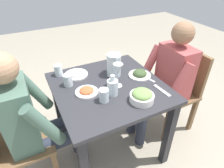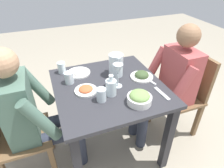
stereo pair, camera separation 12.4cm
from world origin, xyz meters
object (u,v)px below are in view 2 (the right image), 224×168
at_px(diner_near, 170,83).
at_px(water_glass_near_right, 69,78).
at_px(chair_far, 10,134).
at_px(plate_yoghurt, 79,72).
at_px(chair_near, 185,91).
at_px(water_glass_center, 62,68).
at_px(plate_dolmas, 142,75).
at_px(dining_table, 109,99).
at_px(water_glass_near_left, 101,95).
at_px(diner_far, 34,113).
at_px(plate_rice_curry, 86,90).
at_px(salad_bowl, 139,98).
at_px(water_pitcher, 116,65).
at_px(wine_glass, 118,71).
at_px(oil_carafe, 111,88).

bearing_deg(diner_near, water_glass_near_right, 79.40).
height_order(chair_far, diner_near, diner_near).
distance_m(diner_near, plate_yoghurt, 0.82).
relative_size(chair_near, plate_yoghurt, 4.31).
relative_size(plate_yoghurt, water_glass_center, 2.03).
relative_size(chair_far, plate_dolmas, 4.51).
bearing_deg(dining_table, water_glass_center, 42.99).
distance_m(water_glass_near_left, water_glass_center, 0.53).
bearing_deg(water_glass_near_right, diner_near, -100.60).
xyz_separation_m(dining_table, diner_far, (0.01, 0.58, 0.03)).
height_order(diner_near, plate_rice_curry, diner_near).
distance_m(chair_near, plate_dolmas, 0.56).
bearing_deg(diner_far, salad_bowl, -111.85).
bearing_deg(water_pitcher, water_glass_near_left, 141.94).
xyz_separation_m(dining_table, wine_glass, (-0.03, -0.06, 0.27)).
bearing_deg(chair_near, water_glass_center, 72.54).
bearing_deg(water_pitcher, chair_near, -102.09).
relative_size(plate_rice_curry, water_glass_near_left, 1.78).
height_order(plate_rice_curry, water_glass_near_right, water_glass_near_right).
bearing_deg(chair_near, dining_table, 89.22).
bearing_deg(wine_glass, water_glass_near_right, 61.68).
bearing_deg(water_glass_near_left, salad_bowl, -116.79).
height_order(water_pitcher, water_glass_center, water_pitcher).
xyz_separation_m(chair_far, plate_yoghurt, (0.26, -0.61, 0.27)).
height_order(diner_far, wine_glass, diner_far).
bearing_deg(diner_far, plate_yoghurt, -57.55).
bearing_deg(water_glass_center, plate_rice_curry, -160.22).
bearing_deg(plate_rice_curry, salad_bowl, -130.18).
height_order(diner_far, plate_rice_curry, diner_far).
relative_size(water_glass_near_left, water_glass_near_right, 1.02).
xyz_separation_m(chair_near, water_pitcher, (0.14, 0.68, 0.35)).
distance_m(salad_bowl, oil_carafe, 0.22).
bearing_deg(diner_near, chair_near, -90.00).
distance_m(diner_near, water_glass_center, 0.97).
distance_m(diner_far, water_pitcher, 0.74).
height_order(plate_dolmas, wine_glass, wine_glass).
distance_m(chair_near, salad_bowl, 0.77).
bearing_deg(chair_far, water_glass_near_left, -103.70).
bearing_deg(plate_rice_curry, diner_near, -90.20).
bearing_deg(diner_far, oil_carafe, -102.44).
distance_m(water_glass_near_left, wine_glass, 0.23).
height_order(chair_far, wine_glass, wine_glass).
bearing_deg(water_pitcher, water_glass_center, 64.60).
height_order(plate_yoghurt, water_glass_near_left, water_glass_near_left).
bearing_deg(dining_table, chair_near, -90.78).
distance_m(chair_near, water_pitcher, 0.77).
height_order(diner_far, water_glass_near_right, diner_far).
xyz_separation_m(water_glass_near_left, water_glass_center, (0.49, 0.20, 0.00)).
distance_m(salad_bowl, plate_dolmas, 0.34).
bearing_deg(water_glass_near_left, oil_carafe, -65.14).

